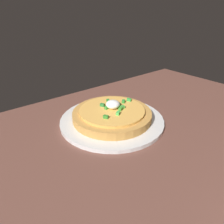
% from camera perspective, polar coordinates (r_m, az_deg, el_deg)
% --- Properties ---
extents(dining_table, '(1.22, 0.75, 0.03)m').
position_cam_1_polar(dining_table, '(0.50, 5.14, -10.78)').
color(dining_table, brown).
rests_on(dining_table, ground).
extents(plate, '(0.29, 0.29, 0.01)m').
position_cam_1_polar(plate, '(0.57, 0.00, -2.23)').
color(plate, silver).
rests_on(plate, dining_table).
extents(pizza, '(0.22, 0.22, 0.05)m').
position_cam_1_polar(pizza, '(0.56, 0.01, -0.51)').
color(pizza, '#C18840').
rests_on(pizza, plate).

